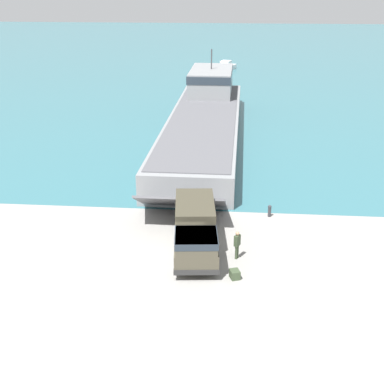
# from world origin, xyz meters

# --- Properties ---
(ground_plane) EXTENTS (240.00, 240.00, 0.00)m
(ground_plane) POSITION_xyz_m (0.00, 0.00, 0.00)
(ground_plane) COLOR gray
(water_surface) EXTENTS (240.00, 180.00, 0.01)m
(water_surface) POSITION_xyz_m (0.00, 97.10, 0.00)
(water_surface) COLOR #336B75
(water_surface) RESTS_ON ground_plane
(landing_craft) EXTENTS (7.48, 40.39, 7.84)m
(landing_craft) POSITION_xyz_m (-0.52, 28.40, 1.94)
(landing_craft) COLOR gray
(landing_craft) RESTS_ON ground_plane
(military_truck) EXTENTS (3.26, 7.45, 2.83)m
(military_truck) POSITION_xyz_m (0.62, 0.90, 1.48)
(military_truck) COLOR #4C4738
(military_truck) RESTS_ON ground_plane
(soldier_on_ramp) EXTENTS (0.42, 0.50, 1.79)m
(soldier_on_ramp) POSITION_xyz_m (3.20, 0.14, 1.04)
(soldier_on_ramp) COLOR #3D4C33
(soldier_on_ramp) RESTS_ON ground_plane
(moored_boat_a) EXTENTS (4.21, 6.95, 1.71)m
(moored_boat_a) POSITION_xyz_m (0.34, 72.14, 0.57)
(moored_boat_a) COLOR white
(moored_boat_a) RESTS_ON ground_plane
(mooring_bollard) EXTENTS (0.26, 0.26, 0.88)m
(mooring_bollard) POSITION_xyz_m (5.46, 6.50, 0.48)
(mooring_bollard) COLOR #333338
(mooring_bollard) RESTS_ON ground_plane
(cargo_crate) EXTENTS (0.67, 0.73, 0.50)m
(cargo_crate) POSITION_xyz_m (3.11, -2.20, 0.25)
(cargo_crate) COLOR #3D4C33
(cargo_crate) RESTS_ON ground_plane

